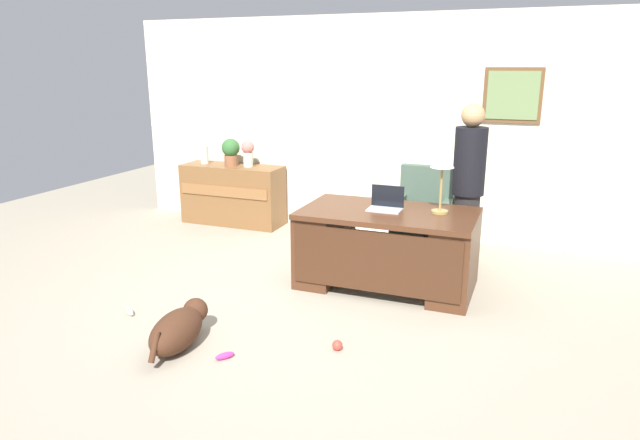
{
  "coord_description": "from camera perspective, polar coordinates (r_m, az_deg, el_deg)",
  "views": [
    {
      "loc": [
        1.81,
        -4.27,
        2.11
      ],
      "look_at": [
        0.02,
        0.3,
        0.75
      ],
      "focal_mm": 31.58,
      "sensor_mm": 36.0,
      "label": 1
    }
  ],
  "objects": [
    {
      "name": "credenza",
      "position": [
        7.75,
        -8.81,
        2.56
      ],
      "size": [
        1.38,
        0.5,
        0.8
      ],
      "color": "brown",
      "rests_on": "ground_plane"
    },
    {
      "name": "dog_toy_ball",
      "position": [
        4.4,
        1.77,
        -12.57
      ],
      "size": [
        0.08,
        0.08,
        0.08
      ],
      "primitive_type": "sphere",
      "color": "#E53F33",
      "rests_on": "ground_plane"
    },
    {
      "name": "back_wall",
      "position": [
        7.14,
        6.75,
        9.3
      ],
      "size": [
        7.0,
        0.16,
        2.7
      ],
      "color": "beige",
      "rests_on": "ground_plane"
    },
    {
      "name": "person_standing",
      "position": [
        5.91,
        14.76,
        3.21
      ],
      "size": [
        0.32,
        0.32,
        1.74
      ],
      "color": "#262323",
      "rests_on": "ground_plane"
    },
    {
      "name": "ground_plane",
      "position": [
        5.09,
        -1.46,
        -8.98
      ],
      "size": [
        12.0,
        12.0,
        0.0
      ],
      "primitive_type": "plane",
      "color": "#9E937F"
    },
    {
      "name": "desk_lamp",
      "position": [
        5.32,
        12.31,
        5.75
      ],
      "size": [
        0.22,
        0.22,
        0.61
      ],
      "color": "#9E8447",
      "rests_on": "desk"
    },
    {
      "name": "potted_plant",
      "position": [
        7.64,
        -9.02,
        6.94
      ],
      "size": [
        0.24,
        0.24,
        0.36
      ],
      "color": "brown",
      "rests_on": "credenza"
    },
    {
      "name": "laptop",
      "position": [
        5.45,
        6.7,
        1.65
      ],
      "size": [
        0.32,
        0.22,
        0.22
      ],
      "color": "#B2B5BA",
      "rests_on": "desk"
    },
    {
      "name": "vase_with_flowers",
      "position": [
        7.52,
        -7.32,
        6.82
      ],
      "size": [
        0.17,
        0.17,
        0.34
      ],
      "color": "#B4CAB0",
      "rests_on": "credenza"
    },
    {
      "name": "dog_toy_plush",
      "position": [
        4.35,
        -9.62,
        -13.41
      ],
      "size": [
        0.13,
        0.15,
        0.05
      ],
      "primitive_type": "ellipsoid",
      "rotation": [
        0.0,
        0.0,
        0.9
      ],
      "color": "#D8338C",
      "rests_on": "ground_plane"
    },
    {
      "name": "desk",
      "position": [
        5.49,
        6.77,
        -2.68
      ],
      "size": [
        1.66,
        0.96,
        0.76
      ],
      "color": "#4C2B19",
      "rests_on": "ground_plane"
    },
    {
      "name": "dog_lying",
      "position": [
        4.52,
        -14.11,
        -10.61
      ],
      "size": [
        0.35,
        0.78,
        0.3
      ],
      "color": "#472819",
      "rests_on": "ground_plane"
    },
    {
      "name": "dog_toy_bone",
      "position": [
        5.26,
        -18.74,
        -8.73
      ],
      "size": [
        0.18,
        0.15,
        0.05
      ],
      "primitive_type": "ellipsoid",
      "rotation": [
        0.0,
        0.0,
        2.51
      ],
      "color": "beige",
      "rests_on": "ground_plane"
    },
    {
      "name": "armchair",
      "position": [
        6.38,
        10.4,
        0.3
      ],
      "size": [
        0.6,
        0.59,
        1.02
      ],
      "color": "#475B4C",
      "rests_on": "ground_plane"
    },
    {
      "name": "vase_empty",
      "position": [
        7.87,
        -11.63,
        6.5
      ],
      "size": [
        0.11,
        0.11,
        0.25
      ],
      "primitive_type": "cylinder",
      "color": "silver",
      "rests_on": "credenza"
    }
  ]
}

